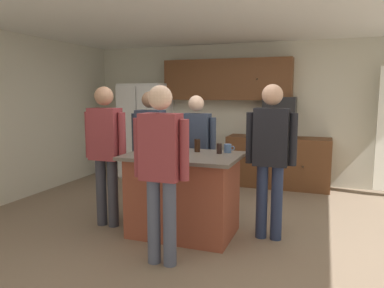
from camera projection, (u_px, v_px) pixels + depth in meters
The scene contains 21 objects.
floor at pixel (203, 229), 4.55m from camera, with size 7.04×7.04×0.00m, color #7F6B56.
ceiling at pixel (204, 12), 4.19m from camera, with size 7.04×7.04×0.00m, color white.
back_wall at pixel (249, 113), 6.97m from camera, with size 6.40×0.10×2.60m, color beige.
side_wall_left at pixel (0, 119), 5.45m from camera, with size 0.10×5.60×2.60m, color beige.
cabinet_run_upper at pixel (227, 80), 6.84m from camera, with size 2.40×0.38×0.75m.
cabinet_run_lower at pixel (278, 162), 6.59m from camera, with size 1.80×0.63×0.90m.
refrigerator at pixel (146, 131), 7.31m from camera, with size 0.90×0.76×1.86m.
microwave_over_range at pixel (280, 106), 6.47m from camera, with size 0.56×0.40×0.32m, color black.
kitchen_island at pixel (183, 194), 4.35m from camera, with size 1.33×0.93×0.97m.
person_host_foreground at pixel (161, 163), 3.49m from camera, with size 0.57×0.23×1.75m.
person_guest_right at pixel (271, 151), 4.13m from camera, with size 0.57×0.23×1.78m.
person_elder_center at pixel (196, 146), 5.08m from camera, with size 0.57×0.22×1.65m.
person_guest_left at pixel (151, 144), 5.06m from camera, with size 0.57×0.22×1.70m.
person_guest_by_door at pixel (106, 146), 4.55m from camera, with size 0.57×0.23×1.76m.
glass_short_whisky at pixel (156, 146), 4.50m from camera, with size 0.08×0.08×0.12m.
mug_ceramic_white at pixel (228, 148), 4.39m from camera, with size 0.13×0.09×0.10m.
tumbler_amber at pixel (172, 143), 4.64m from camera, with size 0.07×0.07×0.16m.
glass_dark_ale at pixel (163, 148), 4.30m from camera, with size 0.06×0.06×0.15m.
glass_pilsner at pixel (219, 149), 4.32m from camera, with size 0.06×0.06×0.12m.
mug_blue_stoneware at pixel (178, 148), 4.43m from camera, with size 0.13×0.08×0.09m.
glass_stout_tall at pixel (197, 145), 4.45m from camera, with size 0.07×0.07×0.16m.
Camera 1 is at (1.35, -4.14, 1.68)m, focal length 34.25 mm.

